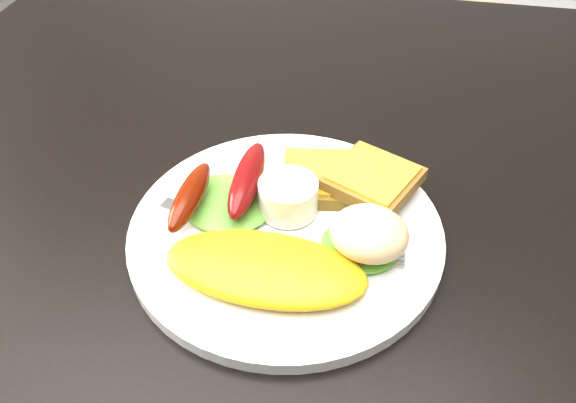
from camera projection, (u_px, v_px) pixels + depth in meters
The scene contains 13 objects.
dining_table at pixel (398, 164), 0.60m from camera, with size 1.20×0.80×0.04m, color black.
dining_chair at pixel (498, 39), 1.42m from camera, with size 0.43×0.43×0.05m, color tan.
plate at pixel (286, 231), 0.49m from camera, with size 0.27×0.27×0.01m, color white.
lettuce_left at pixel (227, 202), 0.50m from camera, with size 0.09×0.08×0.01m, color #4F8625.
lettuce_right at pixel (359, 247), 0.46m from camera, with size 0.07×0.06×0.01m, color green.
omelette at pixel (265, 268), 0.44m from camera, with size 0.16×0.08×0.02m, color #E3B30D.
sausage_a at pixel (190, 196), 0.48m from camera, with size 0.02×0.09×0.02m, color #651703.
sausage_b at pixel (247, 179), 0.50m from camera, with size 0.03×0.10×0.03m, color maroon.
ramekin at pixel (288, 197), 0.49m from camera, with size 0.05×0.05×0.03m, color white.
toast_a at pixel (324, 178), 0.52m from camera, with size 0.07×0.07×0.01m, color olive.
toast_b at pixel (373, 179), 0.50m from camera, with size 0.07×0.07×0.01m, color brown.
potato_salad at pixel (369, 233), 0.45m from camera, with size 0.06×0.06×0.03m, color #F4F4B1.
fork at pixel (242, 232), 0.48m from camera, with size 0.16×0.01×0.00m, color #ADAFB7.
Camera 1 is at (-0.03, -0.48, 1.11)m, focal length 35.00 mm.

